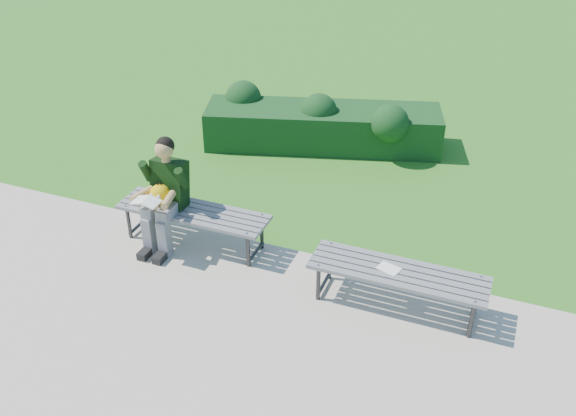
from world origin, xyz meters
The scene contains 7 objects.
ground centered at (0.00, 0.00, 0.00)m, with size 80.00×80.00×0.00m.
walkway centered at (0.00, -1.75, 0.01)m, with size 30.00×3.50×0.02m.
hedge centered at (-0.38, 2.79, 0.36)m, with size 3.64×1.84×0.86m.
bench_left centered at (-0.88, -0.29, 0.42)m, with size 1.80×0.50×0.46m.
bench_right centered at (1.60, -0.55, 0.42)m, with size 1.80×0.50×0.46m.
seated_boy centered at (-1.18, -0.38, 0.71)m, with size 0.56×0.76×1.31m.
paper_sheet centered at (1.50, -0.55, 0.47)m, with size 0.26×0.22×0.01m.
Camera 1 is at (2.46, -5.73, 4.37)m, focal length 40.00 mm.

